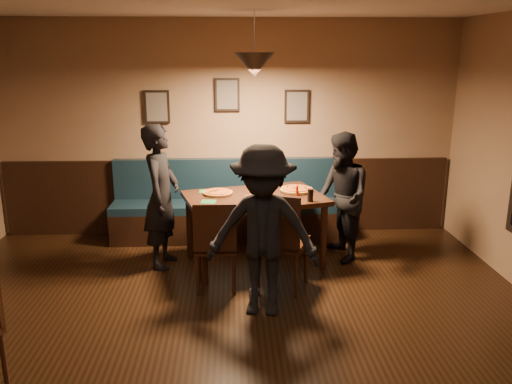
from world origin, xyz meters
TOP-DOWN VIEW (x-y plane):
  - wall_back at (0.00, 3.50)m, footprint 6.00×0.00m
  - wainscot at (0.00, 3.47)m, footprint 5.88×0.06m
  - booth_bench at (0.00, 3.20)m, footprint 3.00×0.60m
  - picture_left at (-0.90, 3.47)m, footprint 0.32×0.04m
  - picture_center at (0.00, 3.47)m, footprint 0.32×0.04m
  - picture_right at (0.90, 3.47)m, footprint 0.32×0.04m
  - pendant_lamp at (0.30, 2.35)m, footprint 0.44×0.44m
  - dining_table at (0.30, 2.35)m, footprint 1.72×1.33m
  - chair_near_left at (-0.12, 1.71)m, footprint 0.43×0.43m
  - chair_near_right at (0.56, 1.68)m, footprint 0.61×0.61m
  - diner_left at (-0.74, 2.36)m, footprint 0.49×0.65m
  - diner_right at (1.31, 2.44)m, footprint 0.69×0.82m
  - diner_front at (0.32, 1.17)m, footprint 1.13×0.78m
  - pizza_a at (-0.11, 2.44)m, footprint 0.45×0.45m
  - pizza_b at (0.35, 2.16)m, footprint 0.42×0.42m
  - pizza_c at (0.80, 2.52)m, footprint 0.48×0.48m
  - soda_glass at (0.89, 2.09)m, footprint 0.08×0.08m
  - tabasco_bottle at (0.78, 2.33)m, footprint 0.03×0.03m
  - napkin_a at (-0.26, 2.56)m, footprint 0.15×0.15m
  - napkin_b at (-0.21, 2.12)m, footprint 0.18×0.18m
  - cutlery_set at (0.26, 1.99)m, footprint 0.20×0.08m

SIDE VIEW (x-z plane):
  - dining_table at x=0.30m, z-range 0.00..0.81m
  - chair_near_left at x=-0.12m, z-range 0.00..0.96m
  - wainscot at x=0.00m, z-range 0.00..1.00m
  - booth_bench at x=0.00m, z-range 0.00..1.00m
  - chair_near_right at x=0.56m, z-range 0.00..1.05m
  - diner_right at x=1.31m, z-range 0.00..1.51m
  - diner_front at x=0.32m, z-range 0.00..1.60m
  - diner_left at x=-0.74m, z-range 0.00..1.63m
  - cutlery_set at x=0.26m, z-range 0.81..0.82m
  - napkin_a at x=-0.26m, z-range 0.81..0.82m
  - napkin_b at x=-0.21m, z-range 0.81..0.82m
  - pizza_a at x=-0.11m, z-range 0.81..0.85m
  - pizza_b at x=0.35m, z-range 0.81..0.85m
  - pizza_c at x=0.80m, z-range 0.81..0.86m
  - tabasco_bottle at x=0.78m, z-range 0.81..0.95m
  - soda_glass at x=0.89m, z-range 0.81..0.95m
  - wall_back at x=0.00m, z-range -1.60..4.40m
  - picture_left at x=-0.90m, z-range 1.49..1.91m
  - picture_right at x=0.90m, z-range 1.49..1.91m
  - picture_center at x=0.00m, z-range 1.64..2.06m
  - pendant_lamp at x=0.30m, z-range 2.12..2.38m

